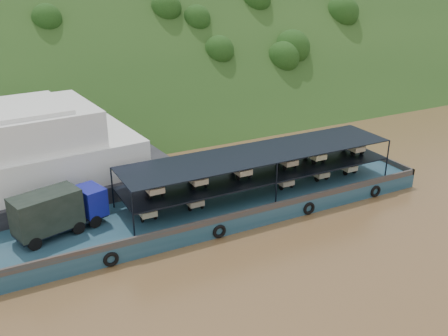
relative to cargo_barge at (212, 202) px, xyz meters
name	(u,v)px	position (x,y,z in m)	size (l,w,h in m)	color
ground	(263,213)	(3.77, -1.66, -1.10)	(160.00, 160.00, 0.00)	brown
hillside	(127,108)	(3.77, 34.34, -1.10)	(140.00, 28.00, 28.00)	#1D3A15
cargo_barge	(212,202)	(0.00, 0.00, 0.00)	(35.00, 7.18, 4.54)	#143948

